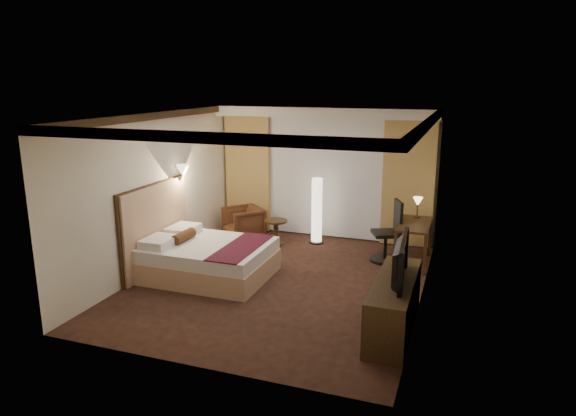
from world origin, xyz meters
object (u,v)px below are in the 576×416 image
(office_chair, at_px, (386,231))
(television, at_px, (394,255))
(side_table, at_px, (276,232))
(dresser, at_px, (394,305))
(bed, at_px, (209,260))
(floor_lamp, at_px, (317,211))
(armchair, at_px, (243,222))
(desk, at_px, (413,243))

(office_chair, height_order, television, office_chair)
(side_table, distance_m, dresser, 4.01)
(bed, bearing_deg, side_table, 77.89)
(floor_lamp, relative_size, television, 1.16)
(bed, height_order, television, television)
(bed, xyz_separation_m, armchair, (-0.34, 2.13, 0.08))
(floor_lamp, xyz_separation_m, office_chair, (1.49, -0.62, -0.11))
(floor_lamp, bearing_deg, side_table, -154.55)
(floor_lamp, height_order, office_chair, floor_lamp)
(armchair, height_order, floor_lamp, floor_lamp)
(bed, distance_m, floor_lamp, 2.66)
(side_table, relative_size, office_chair, 0.44)
(armchair, relative_size, television, 0.63)
(bed, xyz_separation_m, television, (3.16, -0.89, 0.75))
(armchair, relative_size, dresser, 0.40)
(television, bearing_deg, bed, 70.69)
(television, bearing_deg, floor_lamp, 27.92)
(armchair, bearing_deg, bed, -38.89)
(floor_lamp, height_order, desk, floor_lamp)
(bed, bearing_deg, office_chair, 33.26)
(dresser, bearing_deg, side_table, 133.64)
(desk, height_order, office_chair, office_chair)
(dresser, bearing_deg, television, 180.00)
(armchair, bearing_deg, floor_lamp, 50.81)
(side_table, height_order, dresser, dresser)
(side_table, bearing_deg, television, -46.68)
(side_table, distance_m, office_chair, 2.27)
(side_table, relative_size, floor_lamp, 0.37)
(floor_lamp, bearing_deg, television, -58.52)
(bed, distance_m, armchair, 2.16)
(desk, bearing_deg, armchair, 174.52)
(armchair, xyz_separation_m, desk, (3.48, -0.33, 0.01))
(side_table, height_order, desk, desk)
(armchair, xyz_separation_m, side_table, (0.77, -0.12, -0.12))
(floor_lamp, xyz_separation_m, dresser, (2.02, -3.25, -0.32))
(bed, height_order, desk, desk)
(side_table, relative_size, dresser, 0.27)
(floor_lamp, xyz_separation_m, desk, (1.97, -0.57, -0.30))
(floor_lamp, relative_size, dresser, 0.74)
(television, bearing_deg, side_table, 39.77)
(side_table, bearing_deg, floor_lamp, 25.45)
(side_table, bearing_deg, desk, -4.48)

